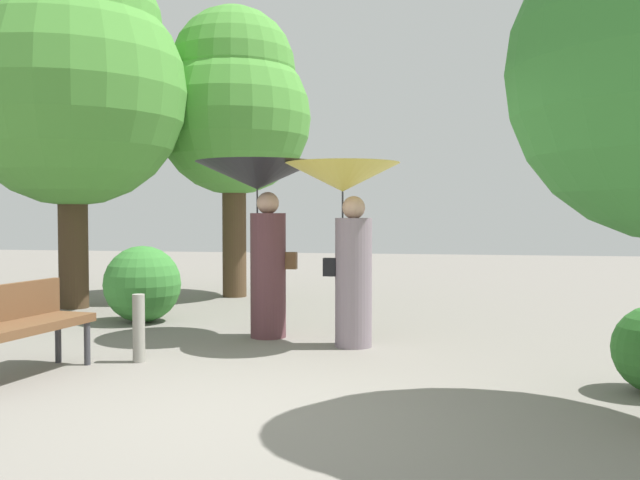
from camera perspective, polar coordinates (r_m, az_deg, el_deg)
name	(u,v)px	position (r m, az deg, el deg)	size (l,w,h in m)	color
ground_plane	(235,413)	(5.19, -7.16, -14.20)	(40.00, 40.00, 0.00)	slate
person_left	(260,204)	(8.05, -5.02, 3.06)	(1.45, 1.45, 2.07)	#563338
person_right	(346,211)	(7.46, 2.21, 2.45)	(1.26, 1.26, 2.02)	gray
park_bench	(14,322)	(6.63, -24.28, -6.25)	(0.70, 1.56, 0.83)	#38383D
tree_near_left	(71,73)	(11.40, -20.15, 13.02)	(3.53, 3.53, 5.64)	#42301E
tree_mid_left	(234,103)	(12.21, -7.25, 11.33)	(2.70, 2.70, 5.07)	#4C3823
bush_path_left	(142,284)	(9.49, -14.66, -3.59)	(1.03, 1.03, 1.03)	#387F33
path_marker_post	(139,328)	(6.98, -14.95, -7.15)	(0.12, 0.12, 0.67)	gray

